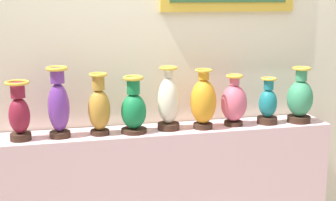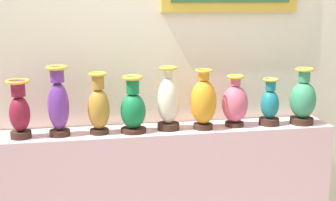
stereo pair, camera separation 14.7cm
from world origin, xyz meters
name	(u,v)px [view 2 (the right image)]	position (x,y,z in m)	size (l,w,h in m)	color
back_wall	(164,33)	(0.01, 0.21, 1.61)	(4.01, 0.14, 3.19)	beige
vase_burgundy	(19,111)	(-0.90, -0.04, 1.18)	(0.14, 0.14, 0.35)	#382319
vase_violet	(58,103)	(-0.68, -0.03, 1.21)	(0.13, 0.13, 0.43)	#382319
vase_ochre	(99,107)	(-0.44, -0.03, 1.18)	(0.13, 0.13, 0.38)	#382319
vase_emerald	(133,109)	(-0.23, -0.03, 1.16)	(0.16, 0.16, 0.36)	#382319
vase_ivory	(168,101)	(0.00, -0.01, 1.20)	(0.14, 0.14, 0.41)	#382319
vase_amber	(203,102)	(0.22, -0.04, 1.19)	(0.17, 0.17, 0.38)	#382319
vase_rose	(235,103)	(0.44, -0.01, 1.16)	(0.17, 0.17, 0.34)	#382319
vase_teal	(270,105)	(0.68, -0.03, 1.14)	(0.13, 0.13, 0.31)	#382319
vase_jade	(303,100)	(0.90, -0.04, 1.17)	(0.17, 0.17, 0.38)	#382319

